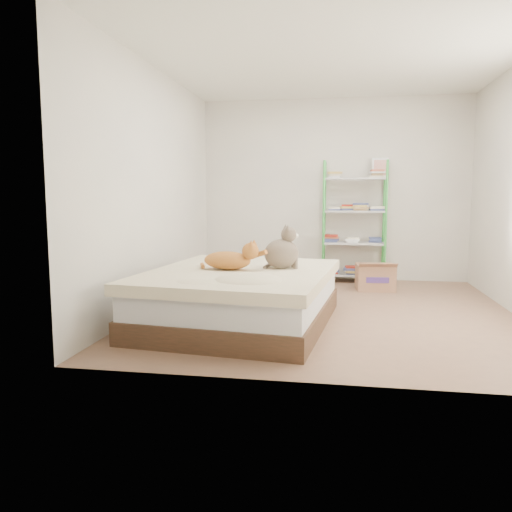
% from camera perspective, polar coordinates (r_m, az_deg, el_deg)
% --- Properties ---
extents(room, '(3.81, 4.21, 2.61)m').
position_cam_1_polar(room, '(5.27, 8.52, 7.70)').
color(room, '#8E684E').
rests_on(room, ground).
extents(bed, '(1.85, 2.21, 0.52)m').
position_cam_1_polar(bed, '(4.78, -1.79, -4.69)').
color(bed, brown).
rests_on(bed, ground).
extents(orange_cat, '(0.58, 0.36, 0.22)m').
position_cam_1_polar(orange_cat, '(4.75, -3.30, -0.23)').
color(orange_cat, '#C88C3C').
rests_on(orange_cat, bed).
extents(grey_cat, '(0.44, 0.40, 0.41)m').
position_cam_1_polar(grey_cat, '(4.81, 2.93, 1.00)').
color(grey_cat, gray).
rests_on(grey_cat, bed).
extents(shelf_unit, '(0.89, 0.36, 1.74)m').
position_cam_1_polar(shelf_unit, '(7.16, 11.19, 3.51)').
color(shelf_unit, green).
rests_on(shelf_unit, ground).
extents(cardboard_box, '(0.51, 0.49, 0.39)m').
position_cam_1_polar(cardboard_box, '(6.66, 13.46, -2.35)').
color(cardboard_box, '#AE7555').
rests_on(cardboard_box, ground).
extents(white_bin, '(0.31, 0.28, 0.35)m').
position_cam_1_polar(white_bin, '(7.01, 0.46, -1.60)').
color(white_bin, white).
rests_on(white_bin, ground).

